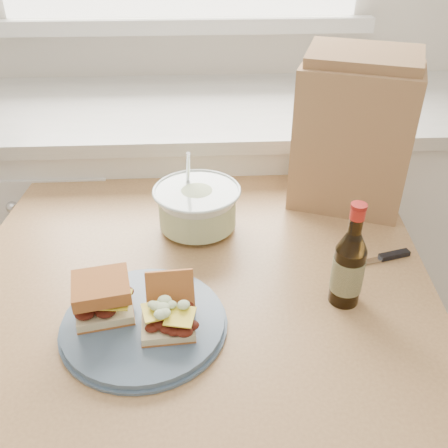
{
  "coord_description": "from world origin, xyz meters",
  "views": [
    {
      "loc": [
        0.04,
        0.13,
        1.5
      ],
      "look_at": [
        0.09,
        1.03,
        0.91
      ],
      "focal_mm": 40.0,
      "sensor_mm": 36.0,
      "label": 1
    }
  ],
  "objects_px": {
    "paper_bag": "(352,138)",
    "dining_table": "(199,310)",
    "coleslaw_bowl": "(197,209)",
    "plate": "(144,323)",
    "beer_bottle": "(349,267)"
  },
  "relations": [
    {
      "from": "dining_table",
      "to": "paper_bag",
      "type": "xyz_separation_m",
      "value": [
        0.39,
        0.27,
        0.3
      ]
    },
    {
      "from": "coleslaw_bowl",
      "to": "paper_bag",
      "type": "height_order",
      "value": "paper_bag"
    },
    {
      "from": "plate",
      "to": "coleslaw_bowl",
      "type": "height_order",
      "value": "coleslaw_bowl"
    },
    {
      "from": "beer_bottle",
      "to": "coleslaw_bowl",
      "type": "bearing_deg",
      "value": 129.24
    },
    {
      "from": "paper_bag",
      "to": "dining_table",
      "type": "bearing_deg",
      "value": -124.44
    },
    {
      "from": "plate",
      "to": "beer_bottle",
      "type": "xyz_separation_m",
      "value": [
        0.39,
        0.05,
        0.07
      ]
    },
    {
      "from": "plate",
      "to": "paper_bag",
      "type": "relative_size",
      "value": 0.85
    },
    {
      "from": "plate",
      "to": "beer_bottle",
      "type": "distance_m",
      "value": 0.4
    },
    {
      "from": "plate",
      "to": "coleslaw_bowl",
      "type": "bearing_deg",
      "value": 72.56
    },
    {
      "from": "paper_bag",
      "to": "coleslaw_bowl",
      "type": "bearing_deg",
      "value": -143.31
    },
    {
      "from": "dining_table",
      "to": "paper_bag",
      "type": "height_order",
      "value": "paper_bag"
    },
    {
      "from": "dining_table",
      "to": "coleslaw_bowl",
      "type": "relative_size",
      "value": 5.19
    },
    {
      "from": "coleslaw_bowl",
      "to": "beer_bottle",
      "type": "bearing_deg",
      "value": -43.77
    },
    {
      "from": "beer_bottle",
      "to": "paper_bag",
      "type": "bearing_deg",
      "value": 68.67
    },
    {
      "from": "dining_table",
      "to": "coleslaw_bowl",
      "type": "height_order",
      "value": "coleslaw_bowl"
    }
  ]
}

